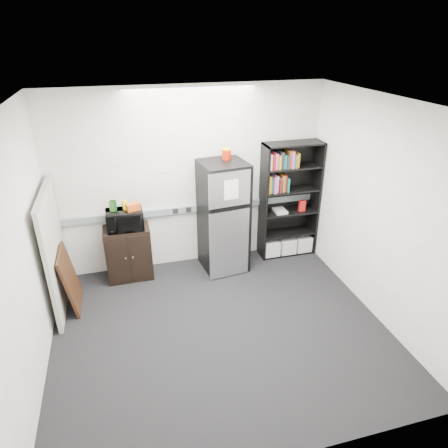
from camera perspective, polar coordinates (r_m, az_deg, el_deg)
name	(u,v)px	position (r m, az deg, el deg)	size (l,w,h in m)	color
floor	(221,329)	(5.11, -0.46, -14.78)	(4.00, 4.00, 0.00)	black
wall_back	(190,180)	(5.92, -4.88, 6.29)	(4.00, 0.02, 2.70)	silver
wall_right	(380,212)	(5.18, 21.40, 1.56)	(0.02, 3.50, 2.70)	silver
wall_left	(22,257)	(4.36, -26.94, -4.21)	(0.02, 3.50, 2.70)	silver
ceiling	(220,105)	(3.92, -0.61, 16.66)	(4.00, 3.50, 0.02)	white
electrical_raceway	(192,209)	(6.06, -4.66, 2.19)	(3.92, 0.05, 0.10)	gray
wall_note	(165,169)	(5.81, -8.36, 7.78)	(0.14, 0.00, 0.10)	white
bookshelf	(289,201)	(6.35, 9.28, 3.20)	(0.90, 0.34, 1.85)	black
cubicle_partition	(55,250)	(5.52, -23.05, -3.49)	(0.06, 1.30, 1.62)	#A09A8E
cabinet	(129,253)	(6.01, -13.45, -4.03)	(0.65, 0.43, 0.81)	black
microwave	(125,220)	(5.75, -13.99, 0.59)	(0.50, 0.34, 0.28)	black
snack_box_a	(112,206)	(5.70, -15.69, 2.51)	(0.07, 0.05, 0.15)	#265819
snack_box_b	(114,206)	(5.70, -15.46, 2.54)	(0.07, 0.05, 0.15)	#0D3D17
snack_box_c	(125,205)	(5.70, -13.93, 2.67)	(0.07, 0.05, 0.14)	yellow
snack_bag	(133,207)	(5.66, -12.84, 2.41)	(0.18, 0.10, 0.10)	#CB5114
refrigerator	(224,217)	(5.90, -0.07, 0.98)	(0.70, 0.73, 1.68)	black
coffee_can	(227,153)	(5.72, 0.37, 10.08)	(0.13, 0.13, 0.17)	#AE1D08
framed_poster	(70,279)	(5.62, -21.10, -7.35)	(0.17, 0.64, 0.82)	black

